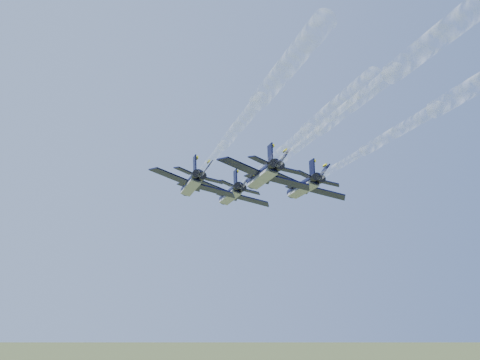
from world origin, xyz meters
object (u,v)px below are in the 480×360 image
object	(u,v)px
jet_left	(192,184)
jet_slot	(263,175)
jet_right	(303,187)
jet_lead	(231,194)

from	to	relation	value
jet_left	jet_slot	world-z (taller)	same
jet_right	jet_slot	distance (m)	12.92
jet_lead	jet_left	world-z (taller)	same
jet_right	jet_left	bearing A→B (deg)	179.59
jet_left	jet_right	distance (m)	15.89
jet_slot	jet_right	bearing A→B (deg)	50.55
jet_lead	jet_right	bearing A→B (deg)	-53.38
jet_right	jet_slot	xyz separation A→B (m)	(-9.62, -8.63, 0.00)
jet_left	jet_lead	bearing A→B (deg)	55.82
jet_right	jet_lead	bearing A→B (deg)	126.62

